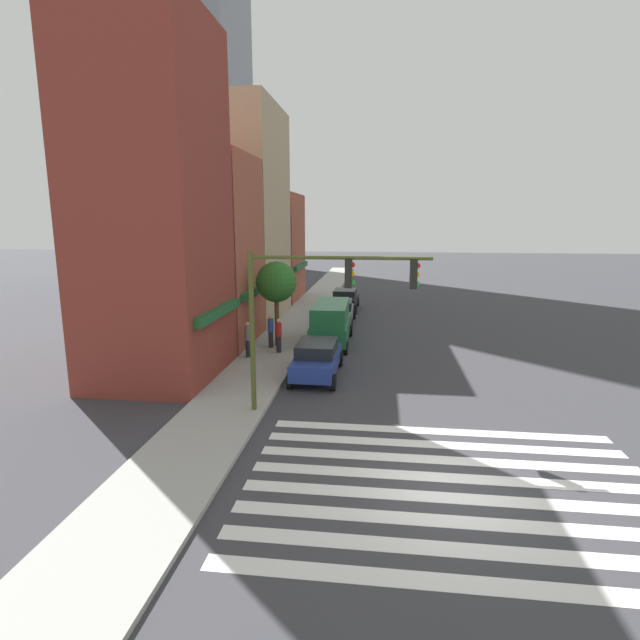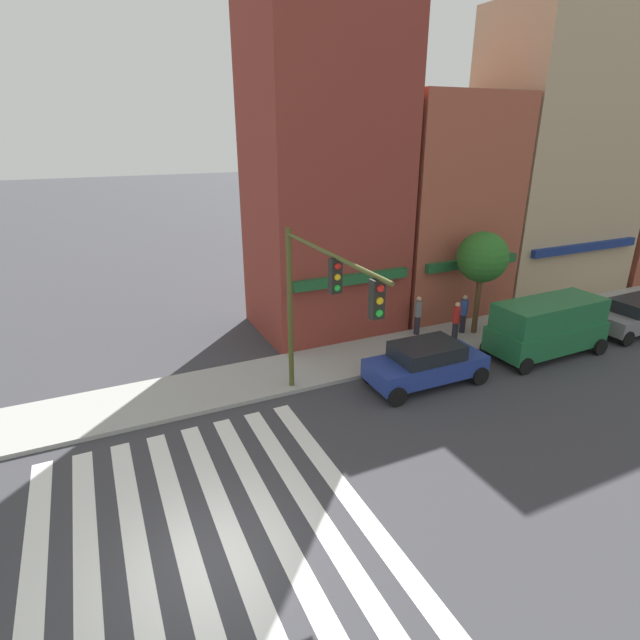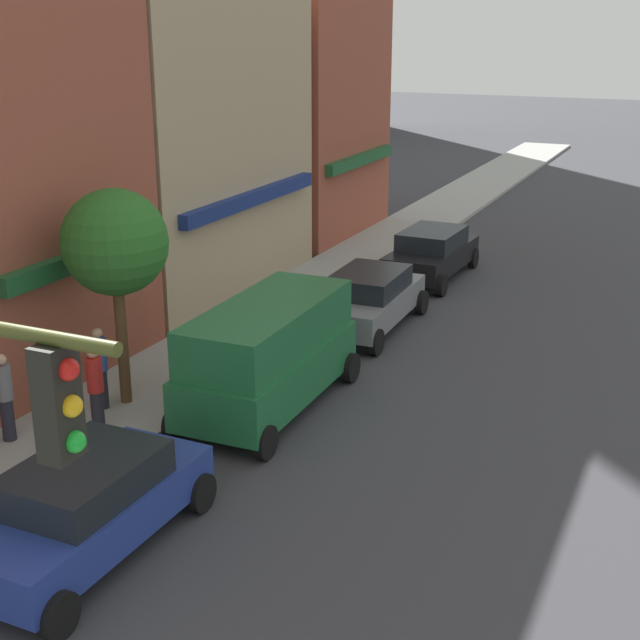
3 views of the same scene
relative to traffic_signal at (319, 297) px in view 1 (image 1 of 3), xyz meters
The scene contains 14 objects.
ground_plane 7.37m from the traffic_signal, 137.38° to the right, with size 200.00×200.00×0.00m, color #38383D.
sidewalk_left 7.01m from the traffic_signal, 141.91° to the left, with size 120.00×3.00×0.15m.
crosswalk_stripes 7.37m from the traffic_signal, 137.38° to the right, with size 7.67×10.80×0.01m.
storefront_row 16.00m from the traffic_signal, 28.00° to the left, with size 28.71×5.30×15.04m.
tower_distant 66.31m from the traffic_signal, 24.28° to the left, with size 15.39×13.79×63.32m.
traffic_signal is the anchor object (origin of this frame).
sedan_blue 5.78m from the traffic_signal, ahead, with size 4.42×2.02×1.59m.
van_green 11.03m from the traffic_signal, ahead, with size 5.04×2.22×2.34m.
sedan_grey 16.69m from the traffic_signal, ahead, with size 4.45×2.02×1.59m.
sedan_black 22.06m from the traffic_signal, ahead, with size 4.45×2.02×1.59m.
pedestrian_red_jacket 9.08m from the traffic_signal, 21.20° to the left, with size 0.32×0.32×1.77m.
pedestrian_blue_shirt 10.13m from the traffic_signal, 22.65° to the left, with size 0.32×0.32×1.77m.
pedestrian_grey_coat 8.79m from the traffic_signal, 32.64° to the left, with size 0.32×0.32×1.77m.
street_tree 9.98m from the traffic_signal, 20.28° to the left, with size 2.18×2.18×4.58m.
Camera 1 is at (-12.23, 1.95, 6.85)m, focal length 28.00 mm.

